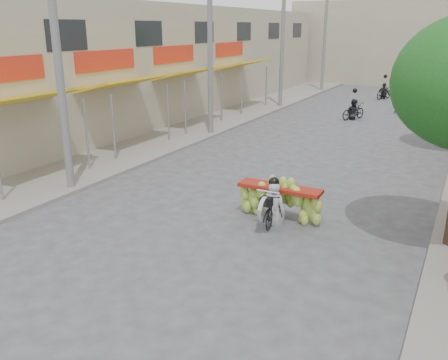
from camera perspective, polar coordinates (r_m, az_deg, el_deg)
ground at (r=10.30m, az=-8.09°, el=-10.69°), size 120.00×120.00×0.00m
sidewalk_left at (r=25.94m, az=-1.44°, el=7.23°), size 4.00×60.00×0.12m
shophouse_row_left at (r=27.51m, az=-11.94°, el=13.66°), size 9.77×40.00×6.00m
far_building at (r=45.59m, az=21.66°, el=15.04°), size 20.00×6.00×7.00m
utility_pole_near at (r=14.93m, az=-19.36°, el=13.63°), size 0.60×0.24×8.00m
utility_pole_mid at (r=22.10m, az=-1.68°, el=15.71°), size 0.60×0.24×8.00m
utility_pole_far at (r=30.26m, az=7.04°, el=16.21°), size 0.60×0.24×8.00m
utility_pole_back at (r=38.80m, az=12.01°, el=16.34°), size 0.60×0.24×8.00m
banana_motorbike at (r=12.35m, az=6.34°, el=-1.90°), size 2.22×1.79×2.19m
bg_motorbike_a at (r=27.27m, az=15.33°, el=8.59°), size 1.26×1.74×1.95m
bg_motorbike_b at (r=30.11m, az=20.88°, el=9.15°), size 1.19×1.55×1.95m
bg_motorbike_c at (r=35.75m, az=18.72°, el=10.48°), size 1.13×1.71×1.95m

